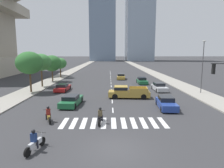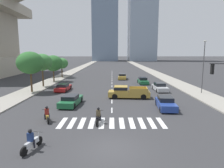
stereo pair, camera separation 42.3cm
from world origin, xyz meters
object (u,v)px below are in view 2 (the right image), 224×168
street_lamp_east (204,63)px  street_tree_second (42,62)px  sedan_green_3 (71,100)px  street_tree_fourth (62,63)px  motorcycle_third (99,117)px  street_tree_nearest (30,63)px  sedan_blue_2 (166,103)px  pickup_truck (127,92)px  sedan_silver_1 (160,87)px  motorcycle_trailing (47,115)px  motorcycle_lead (32,142)px  sedan_green_0 (143,81)px  street_tree_third (53,63)px  sedan_red_4 (63,87)px  sedan_gold_5 (122,77)px

street_lamp_east → street_tree_second: size_ratio=1.33×
sedan_green_3 → street_tree_fourth: bearing=21.5°
motorcycle_third → street_tree_nearest: size_ratio=0.35×
sedan_blue_2 → street_tree_nearest: size_ratio=0.72×
pickup_truck → sedan_silver_1: (5.94, 5.43, -0.20)m
motorcycle_trailing → motorcycle_lead: bearing=163.7°
sedan_green_0 → motorcycle_lead: bearing=-23.7°
motorcycle_third → pickup_truck: 10.64m
sedan_green_3 → street_tree_third: bearing=27.0°
street_tree_second → street_tree_third: street_tree_second is taller
street_tree_second → street_lamp_east: bearing=-13.2°
street_lamp_east → street_tree_fourth: (-26.68, 20.27, -1.04)m
pickup_truck → street_lamp_east: street_lamp_east is taller
sedan_green_3 → motorcycle_trailing: bearing=175.2°
pickup_truck → street_tree_third: (-14.91, 15.84, 3.28)m
sedan_blue_2 → street_tree_third: 28.64m
sedan_blue_2 → street_lamp_east: street_lamp_east is taller
motorcycle_trailing → street_tree_second: bearing=-4.8°
sedan_green_3 → street_tree_nearest: size_ratio=0.78×
street_tree_nearest → sedan_red_4: bearing=20.3°
sedan_silver_1 → sedan_red_4: (-16.24, 0.01, -0.06)m
motorcycle_third → sedan_red_4: motorcycle_third is taller
sedan_green_0 → sedan_silver_1: (1.66, -7.60, 0.01)m
sedan_green_0 → street_lamp_east: street_lamp_east is taller
sedan_green_3 → street_tree_fourth: street_tree_fourth is taller
sedan_blue_2 → street_tree_third: bearing=-134.1°
street_tree_second → motorcycle_lead: bearing=-72.5°
motorcycle_lead → sedan_blue_2: size_ratio=0.46×
sedan_gold_5 → sedan_green_0: bearing=32.2°
motorcycle_trailing → street_tree_fourth: (-6.79, 32.71, 3.12)m
pickup_truck → street_lamp_east: bearing=-162.7°
street_lamp_east → street_tree_nearest: size_ratio=1.25×
motorcycle_third → motorcycle_trailing: bearing=90.8°
sedan_gold_5 → street_tree_second: bearing=-49.0°
motorcycle_trailing → sedan_red_4: bearing=-16.5°
pickup_truck → motorcycle_third: bearing=75.9°
pickup_truck → street_tree_fourth: street_tree_fourth is taller
street_tree_third → street_lamp_east: bearing=-26.1°
sedan_silver_1 → sedan_gold_5: bearing=-160.6°
sedan_silver_1 → motorcycle_lead: bearing=-33.6°
sedan_blue_2 → sedan_gold_5: bearing=-167.9°
sedan_green_3 → sedan_red_4: 9.89m
motorcycle_third → sedan_blue_2: size_ratio=0.48×
motorcycle_third → sedan_green_3: motorcycle_third is taller
sedan_green_0 → street_tree_nearest: size_ratio=0.69×
motorcycle_third → street_tree_fourth: size_ratio=0.45×
street_lamp_east → street_tree_fourth: size_ratio=1.62×
pickup_truck → sedan_gold_5: size_ratio=1.24×
motorcycle_third → street_tree_third: bearing=30.0°
motorcycle_third → street_tree_fourth: 35.25m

